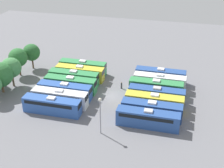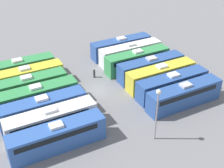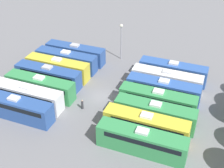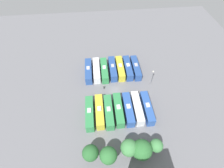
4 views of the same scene
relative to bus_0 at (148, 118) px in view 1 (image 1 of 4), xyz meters
name	(u,v)px [view 1 (image 1 of 4)]	position (x,y,z in m)	size (l,w,h in m)	color
ground_plane	(111,96)	(9.43, 9.47, -1.78)	(123.91, 123.91, 0.00)	slate
bus_0	(148,118)	(0.00, 0.00, 0.00)	(2.55, 11.82, 3.60)	#284C93
bus_1	(151,110)	(3.17, -0.26, 0.00)	(2.55, 11.82, 3.60)	#284C93
bus_2	(154,102)	(6.26, -0.36, 0.00)	(2.55, 11.82, 3.60)	gold
bus_3	(156,95)	(9.29, -0.44, 0.00)	(2.55, 11.82, 3.60)	#284C93
bus_4	(156,87)	(12.67, 0.11, 0.00)	(2.55, 11.82, 3.60)	#338C4C
bus_5	(159,81)	(15.73, -0.32, 0.00)	(2.55, 11.82, 3.60)	silver
bus_6	(160,75)	(18.90, -0.15, 0.00)	(2.55, 11.82, 3.60)	#284C93
bus_7	(52,105)	(-0.08, 19.23, 0.00)	(2.55, 11.82, 3.60)	#2D56A8
bus_8	(60,97)	(3.18, 18.91, 0.00)	(2.55, 11.82, 3.60)	silver
bus_9	(65,90)	(6.23, 19.05, 0.00)	(2.55, 11.82, 3.60)	#2D56A8
bus_10	(70,84)	(9.45, 18.97, 0.00)	(2.55, 11.82, 3.60)	#338C4C
bus_11	(74,78)	(12.69, 19.42, 0.00)	(2.55, 11.82, 3.60)	#338C4C
bus_12	(80,73)	(15.64, 18.94, 0.00)	(2.55, 11.82, 3.60)	gold
bus_13	(83,67)	(18.86, 19.31, 0.00)	(2.55, 11.82, 3.60)	#338C4C
worker_person	(121,85)	(13.46, 8.05, -1.02)	(0.36, 0.36, 1.65)	#333338
light_pole	(100,110)	(-4.21, 7.91, 3.24)	(0.60, 0.60, 7.34)	gray
tree_1	(0,75)	(5.15, 33.54, 2.55)	(5.58, 5.58, 7.13)	brown
tree_2	(11,68)	(8.44, 32.79, 2.89)	(4.66, 4.66, 7.02)	brown
tree_3	(18,58)	(14.10, 34.21, 2.96)	(4.61, 4.61, 7.06)	brown
tree_4	(31,52)	(18.67, 33.00, 2.67)	(4.39, 4.39, 6.67)	brown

